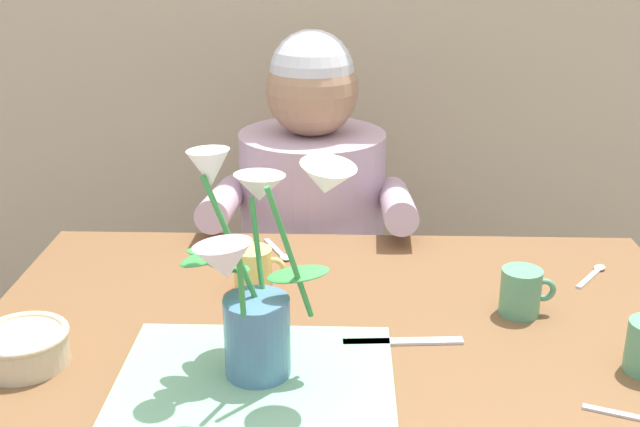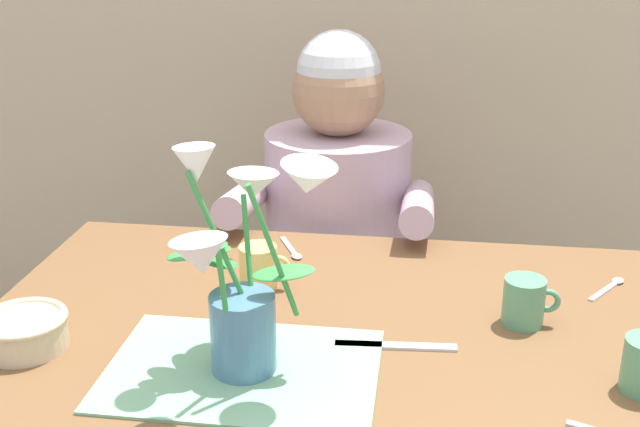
{
  "view_description": "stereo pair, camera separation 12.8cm",
  "coord_description": "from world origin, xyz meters",
  "views": [
    {
      "loc": [
        0.0,
        -1.15,
        1.38
      ],
      "look_at": [
        -0.04,
        0.05,
        0.92
      ],
      "focal_mm": 44.62,
      "sensor_mm": 36.0,
      "label": 1
    },
    {
      "loc": [
        0.13,
        -1.14,
        1.38
      ],
      "look_at": [
        -0.04,
        0.05,
        0.92
      ],
      "focal_mm": 44.62,
      "sensor_mm": 36.0,
      "label": 2
    }
  ],
  "objects": [
    {
      "name": "tea_cup",
      "position": [
        -0.16,
        0.13,
        0.78
      ],
      "size": [
        0.09,
        0.07,
        0.08
      ],
      "color": "#E5C666",
      "rests_on": "dining_table"
    },
    {
      "name": "coffee_cup",
      "position": [
        0.3,
        0.06,
        0.78
      ],
      "size": [
        0.09,
        0.07,
        0.08
      ],
      "color": "#569970",
      "rests_on": "dining_table"
    },
    {
      "name": "spoon_0",
      "position": [
        0.47,
        0.22,
        0.74
      ],
      "size": [
        0.08,
        0.1,
        0.01
      ],
      "color": "silver",
      "rests_on": "dining_table"
    },
    {
      "name": "seated_person",
      "position": [
        -0.07,
        0.62,
        0.56
      ],
      "size": [
        0.45,
        0.47,
        1.14
      ],
      "rotation": [
        0.0,
        0.0,
        -0.06
      ],
      "color": "#4C4C56",
      "rests_on": "ground_plane"
    },
    {
      "name": "dinner_knife",
      "position": [
        0.1,
        -0.05,
        0.74
      ],
      "size": [
        0.19,
        0.03,
        0.0
      ],
      "primitive_type": "cube",
      "rotation": [
        0.0,
        0.0,
        0.07
      ],
      "color": "silver",
      "rests_on": "dining_table"
    },
    {
      "name": "striped_placemat",
      "position": [
        -0.12,
        -0.15,
        0.74
      ],
      "size": [
        0.4,
        0.28,
        0.0
      ],
      "primitive_type": "cube",
      "color": "#7AB289",
      "rests_on": "dining_table"
    },
    {
      "name": "ceramic_bowl",
      "position": [
        -0.47,
        -0.13,
        0.77
      ],
      "size": [
        0.14,
        0.14,
        0.06
      ],
      "color": "beige",
      "rests_on": "dining_table"
    },
    {
      "name": "spoon_2",
      "position": [
        -0.12,
        0.29,
        0.74
      ],
      "size": [
        0.07,
        0.11,
        0.01
      ],
      "color": "silver",
      "rests_on": "dining_table"
    },
    {
      "name": "flower_vase",
      "position": [
        -0.12,
        -0.15,
        0.9
      ],
      "size": [
        0.26,
        0.32,
        0.34
      ],
      "color": "teal",
      "rests_on": "dining_table"
    },
    {
      "name": "dining_table",
      "position": [
        0.0,
        0.0,
        0.64
      ],
      "size": [
        1.2,
        0.8,
        0.74
      ],
      "color": "brown",
      "rests_on": "ground_plane"
    }
  ]
}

